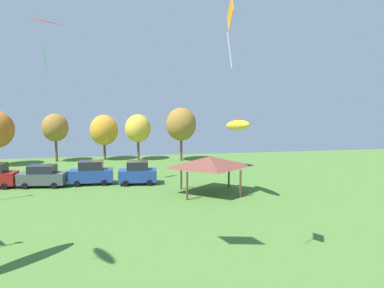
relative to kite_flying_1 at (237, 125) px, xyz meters
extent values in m
ellipsoid|color=yellow|center=(0.00, 0.00, 0.00)|extent=(1.67, 4.30, 1.26)
cube|color=#E54C93|center=(0.00, 0.00, 0.26)|extent=(0.15, 0.16, 1.16)
cube|color=orange|center=(-4.66, -13.49, 6.18)|extent=(0.19, 1.63, 1.63)
cylinder|color=white|center=(-4.66, -13.51, 6.18)|extent=(0.17, 0.05, 1.48)
cylinder|color=white|center=(-4.66, -13.49, 4.52)|extent=(0.28, 0.10, 1.64)
pyramid|color=red|center=(-18.18, 6.60, 9.05)|extent=(3.33, 3.35, 0.59)
cylinder|color=green|center=(-17.49, 5.95, 6.23)|extent=(0.35, 0.34, 2.80)
cylinder|color=black|center=(-22.16, 6.72, -6.38)|extent=(0.65, 0.26, 0.64)
cylinder|color=black|center=(-22.05, 8.55, -6.38)|extent=(0.65, 0.26, 0.64)
cube|color=#4C5156|center=(-18.63, 7.32, -5.80)|extent=(4.88, 2.44, 1.16)
cube|color=#1E232D|center=(-18.63, 7.32, -4.82)|extent=(2.77, 2.03, 0.81)
cylinder|color=black|center=(-17.30, 6.21, -6.38)|extent=(0.66, 0.30, 0.64)
cylinder|color=black|center=(-17.07, 8.07, -6.38)|extent=(0.66, 0.30, 0.64)
cylinder|color=black|center=(-20.19, 6.56, -6.38)|extent=(0.66, 0.30, 0.64)
cylinder|color=black|center=(-19.96, 8.43, -6.38)|extent=(0.66, 0.30, 0.64)
cube|color=#234299|center=(-13.74, 7.49, -5.72)|extent=(4.47, 1.80, 1.31)
cube|color=#1E232D|center=(-13.74, 7.49, -4.61)|extent=(2.46, 1.65, 0.92)
cylinder|color=black|center=(-12.37, 6.59, -6.38)|extent=(0.64, 0.22, 0.64)
cylinder|color=black|center=(-12.36, 8.37, -6.38)|extent=(0.64, 0.22, 0.64)
cylinder|color=black|center=(-15.13, 6.61, -6.38)|extent=(0.64, 0.22, 0.64)
cylinder|color=black|center=(-15.12, 8.38, -6.38)|extent=(0.64, 0.22, 0.64)
cube|color=#234299|center=(-8.86, 6.79, -5.74)|extent=(4.12, 2.11, 1.28)
cube|color=#1E232D|center=(-8.86, 6.79, -4.65)|extent=(2.31, 1.86, 0.90)
cylinder|color=black|center=(-7.67, 5.78, -6.38)|extent=(0.65, 0.26, 0.64)
cylinder|color=black|center=(-7.56, 7.65, -6.38)|extent=(0.65, 0.26, 0.64)
cylinder|color=black|center=(-10.16, 5.93, -6.38)|extent=(0.65, 0.26, 0.64)
cylinder|color=black|center=(-10.05, 7.80, -6.38)|extent=(0.65, 0.26, 0.64)
cylinder|color=brown|center=(-4.59, 0.00, -5.40)|extent=(0.20, 0.20, 2.60)
cylinder|color=brown|center=(0.39, 0.00, -5.40)|extent=(0.20, 0.20, 2.60)
cylinder|color=brown|center=(-4.59, 3.81, -5.40)|extent=(0.20, 0.20, 2.60)
cylinder|color=brown|center=(0.39, 3.81, -5.40)|extent=(0.20, 0.20, 2.60)
pyramid|color=brown|center=(-2.10, 1.90, -3.60)|extent=(6.44, 4.94, 1.00)
cylinder|color=brown|center=(-20.49, 23.05, -4.87)|extent=(0.36, 0.36, 3.65)
ellipsoid|color=olive|center=(-20.49, 23.05, -1.64)|extent=(3.74, 3.74, 4.11)
cylinder|color=brown|center=(-13.58, 23.39, -5.20)|extent=(0.36, 0.36, 3.00)
ellipsoid|color=gold|center=(-13.58, 23.39, -2.13)|extent=(4.18, 4.18, 4.59)
cylinder|color=brown|center=(-8.52, 22.45, -5.00)|extent=(0.36, 0.36, 3.39)
ellipsoid|color=gold|center=(-8.52, 22.45, -1.87)|extent=(3.84, 3.84, 4.22)
cylinder|color=brown|center=(-2.18, 20.78, -4.80)|extent=(0.36, 0.36, 3.80)
ellipsoid|color=olive|center=(-2.18, 20.78, -1.22)|extent=(4.48, 4.48, 4.93)
camera|label=1|loc=(-9.29, -29.61, 2.08)|focal=32.00mm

